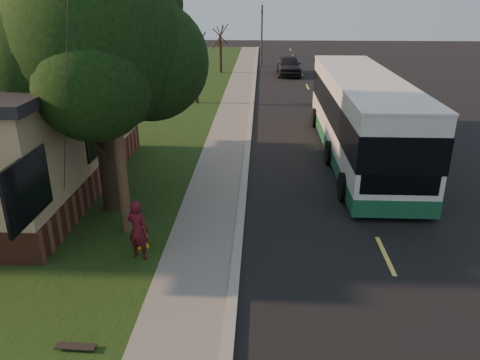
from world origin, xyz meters
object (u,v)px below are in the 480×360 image
fire_hydrant (142,236)px  leafy_tree (97,45)px  skateboarder (138,229)px  skateboard_spare (75,347)px  utility_pole (112,74)px  distant_car (289,65)px  transit_bus (361,115)px  traffic_signal (262,32)px  skateboard_main (139,216)px  bare_tree_near (196,69)px  bare_tree_far (220,50)px

fire_hydrant → leafy_tree: 5.65m
skateboarder → skateboard_spare: 3.58m
utility_pole → distant_car: utility_pole is taller
fire_hydrant → skateboard_spare: (-0.39, -3.96, -0.31)m
skateboard_spare → transit_bus: bearing=57.6°
transit_bus → skateboarder: bearing=-129.8°
traffic_signal → distant_car: traffic_signal is taller
transit_bus → distant_car: bearing=95.1°
leafy_tree → skateboard_main: 5.20m
transit_bus → distant_car: 21.25m
leafy_tree → traffic_signal: size_ratio=1.42×
distant_car → fire_hydrant: bearing=-101.0°
traffic_signal → utility_pole: bearing=-96.6°
traffic_signal → skateboarder: size_ratio=3.34×
bare_tree_near → traffic_signal: size_ratio=0.78×
leafy_tree → bare_tree_near: bearing=87.5°
fire_hydrant → leafy_tree: leafy_tree is taller
traffic_signal → skateboard_spare: size_ratio=6.80×
transit_bus → distant_car: transit_bus is taller
fire_hydrant → bare_tree_near: size_ratio=0.17×
fire_hydrant → skateboard_main: fire_hydrant is taller
skateboard_main → skateboard_spare: skateboard_spare is taller
bare_tree_far → skateboard_spare: bare_tree_far is taller
bare_tree_far → skateboard_spare: (0.01, -33.96, -1.88)m
skateboarder → skateboard_main: (-0.63, 2.32, -0.77)m
bare_tree_far → skateboarder: bearing=-89.2°
bare_tree_near → distant_car: bearing=60.9°
bare_tree_near → fire_hydrant: bearing=-87.1°
fire_hydrant → bare_tree_far: size_ratio=0.18×
leafy_tree → skateboard_main: size_ratio=9.60×
fire_hydrant → traffic_signal: 34.25m
skateboarder → skateboard_main: 2.53m
skateboarder → skateboard_main: skateboarder is taller
fire_hydrant → bare_tree_near: bearing=92.9°
traffic_signal → transit_bus: 26.14m
leafy_tree → bare_tree_far: (1.17, 27.35, -3.16)m
skateboarder → distant_car: (5.39, 29.88, -0.07)m
leafy_tree → utility_pole: bearing=-62.4°
skateboard_spare → distant_car: (5.83, 33.34, 0.70)m
bare_tree_near → skateboard_main: (0.32, -16.17, -2.03)m
bare_tree_far → skateboard_spare: bearing=-90.0°
fire_hydrant → skateboarder: (0.05, -0.49, 0.46)m
leafy_tree → skateboard_spare: (1.18, -6.61, -5.04)m
traffic_signal → skateboarder: traffic_signal is taller
fire_hydrant → leafy_tree: bearing=120.7°
skateboard_main → distant_car: 28.21m
traffic_signal → skateboard_spare: traffic_signal is taller
traffic_signal → leafy_tree: bearing=-98.5°
utility_pole → traffic_signal: utility_pole is taller
transit_bus → skateboard_spare: size_ratio=15.77×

